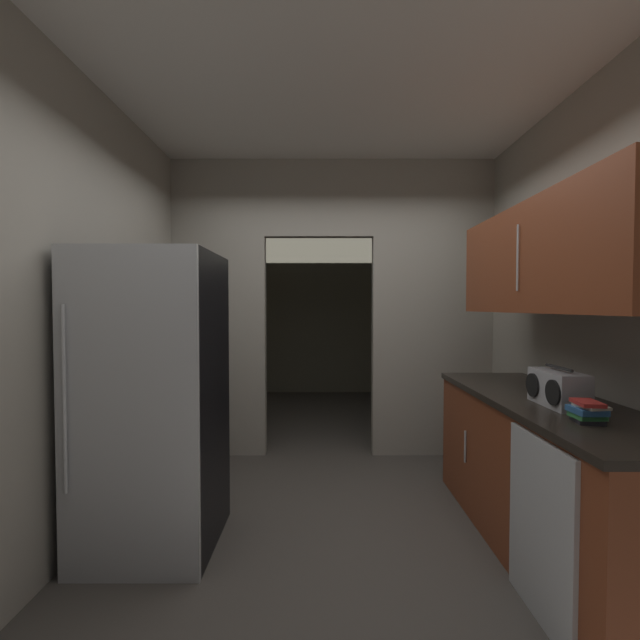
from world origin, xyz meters
TOP-DOWN VIEW (x-y plane):
  - ground at (0.00, 0.00)m, footprint 20.00×20.00m
  - kitchen_overhead_slab at (0.00, 0.47)m, footprint 3.48×7.15m
  - kitchen_partition at (0.04, 1.58)m, footprint 3.08×0.12m
  - adjoining_room_shell at (0.00, 3.62)m, footprint 3.08×3.11m
  - kitchen_flank_left at (-1.59, -0.46)m, footprint 0.10×4.08m
  - refrigerator at (-1.11, -0.03)m, footprint 0.74×0.77m
  - lower_cabinet_run at (1.21, -0.09)m, footprint 0.66×2.00m
  - dishwasher at (0.89, -0.65)m, footprint 0.02×0.56m
  - upper_cabinet_counterside at (1.21, -0.09)m, footprint 0.36×1.80m
  - boombox at (1.17, -0.27)m, footprint 0.18×0.36m
  - book_stack at (1.13, -0.60)m, footprint 0.14×0.16m

SIDE VIEW (x-z plane):
  - ground at x=0.00m, z-range 0.00..0.00m
  - dishwasher at x=0.89m, z-range 0.00..0.84m
  - lower_cabinet_run at x=1.21m, z-range 0.00..0.90m
  - refrigerator at x=-1.11m, z-range 0.00..1.76m
  - book_stack at x=1.13m, z-range 0.90..1.00m
  - boombox at x=1.17m, z-range 0.89..1.10m
  - adjoining_room_shell at x=0.00m, z-range 0.00..2.84m
  - kitchen_flank_left at x=-1.59m, z-range 0.00..2.84m
  - kitchen_partition at x=0.04m, z-range 0.12..2.97m
  - upper_cabinet_counterside at x=1.21m, z-range 1.40..2.04m
  - kitchen_overhead_slab at x=0.00m, z-range 2.84..2.90m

